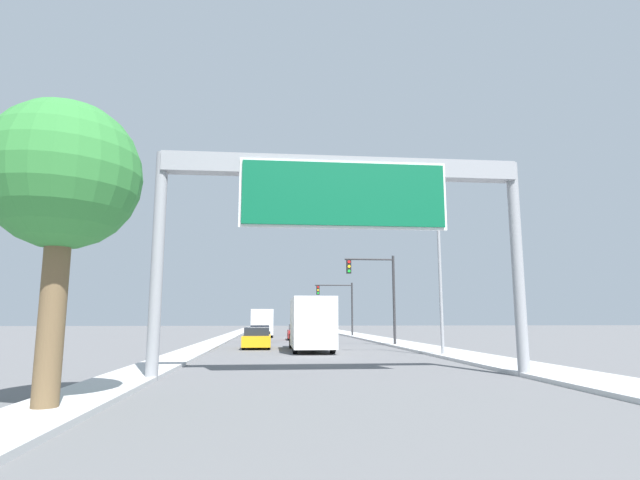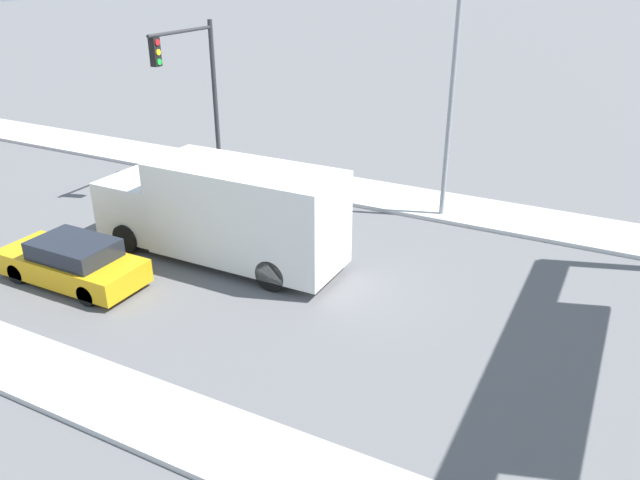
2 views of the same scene
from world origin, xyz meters
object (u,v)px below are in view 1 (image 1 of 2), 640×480
truck_box_primary (263,323)px  traffic_light_mid_block (340,300)px  car_mid_right (297,332)px  street_lamp_right (434,258)px  car_far_center (257,338)px  car_far_right (260,334)px  sign_gantry (344,198)px  palm_tree_foreground (63,179)px  truck_box_secondary (311,324)px  traffic_light_near_intersection (379,286)px

truck_box_primary → traffic_light_mid_block: 9.23m
car_mid_right → street_lamp_right: street_lamp_right is taller
car_far_center → truck_box_primary: (0.00, 22.12, 0.88)m
car_mid_right → car_far_right: bearing=-129.0°
sign_gantry → truck_box_primary: size_ratio=1.52×
car_far_right → truck_box_primary: (0.00, 12.62, 0.86)m
car_far_right → car_far_center: (0.00, -9.51, -0.01)m
car_far_right → palm_tree_foreground: (-3.85, -33.40, 4.52)m
car_mid_right → street_lamp_right: 23.69m
sign_gantry → truck_box_secondary: 15.64m
traffic_light_near_intersection → traffic_light_mid_block: 20.00m
car_mid_right → street_lamp_right: bearing=-73.7°
car_mid_right → truck_box_secondary: bearing=-90.0°
car_far_right → truck_box_secondary: (3.50, -12.79, 0.99)m
traffic_light_mid_block → traffic_light_near_intersection: bearing=-89.2°
car_far_center → truck_box_primary: size_ratio=0.54×
car_far_center → truck_box_primary: bearing=90.0°
sign_gantry → traffic_light_mid_block: sign_gantry is taller
car_far_center → car_mid_right: bearing=75.8°
sign_gantry → truck_box_primary: bearing=95.0°
traffic_light_near_intersection → car_far_center: bearing=-168.3°
truck_box_primary → truck_box_secondary: 25.64m
truck_box_secondary → palm_tree_foreground: bearing=-109.6°
truck_box_secondary → car_far_right: bearing=105.3°
car_mid_right → street_lamp_right: size_ratio=0.48×
street_lamp_right → car_mid_right: bearing=106.3°
truck_box_primary → street_lamp_right: size_ratio=0.95×
car_mid_right → traffic_light_near_intersection: size_ratio=0.65×
car_mid_right → traffic_light_mid_block: (5.36, 8.06, 3.46)m
car_far_right → street_lamp_right: street_lamp_right is taller
car_far_right → truck_box_secondary: bearing=-74.7°
car_far_right → sign_gantry: bearing=-82.8°
truck_box_primary → traffic_light_near_intersection: (9.12, -20.22, 2.97)m
traffic_light_mid_block → truck_box_primary: bearing=178.5°
car_mid_right → truck_box_primary: (-3.50, 8.29, 0.85)m
car_far_center → car_far_right: bearing=90.0°
car_far_right → car_far_center: size_ratio=0.98×
truck_box_secondary → sign_gantry: bearing=-90.0°
sign_gantry → traffic_light_near_intersection: 20.96m
car_far_right → traffic_light_near_intersection: bearing=-39.8°
car_mid_right → traffic_light_near_intersection: traffic_light_near_intersection is taller
car_far_center → car_mid_right: size_ratio=1.07×
traffic_light_near_intersection → street_lamp_right: 10.42m
traffic_light_near_intersection → palm_tree_foreground: bearing=-116.7°
sign_gantry → truck_box_secondary: size_ratio=1.54×
car_far_center → palm_tree_foreground: 24.62m
car_far_right → truck_box_primary: bearing=90.0°
car_far_center → car_mid_right: 14.27m
street_lamp_right → car_far_right: bearing=119.2°
sign_gantry → street_lamp_right: (6.53, 9.77, -0.92)m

